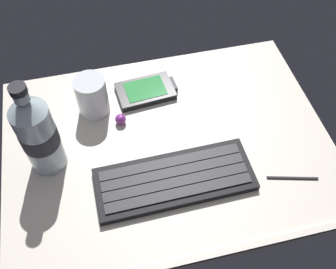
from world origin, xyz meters
The scene contains 7 objects.
ground_plane centered at (0.00, -0.23, -0.99)cm, with size 64.00×48.00×2.80cm.
keyboard centered at (-0.80, -8.59, 0.81)cm, with size 29.14×11.38×1.70cm.
handheld_device centered at (-1.56, 14.12, 0.73)cm, with size 13.26×8.65×1.50cm.
juice_cup centered at (-12.98, 12.08, 3.91)cm, with size 6.40×6.40×8.50cm.
water_bottle centered at (-22.91, 1.07, 9.01)cm, with size 6.73×6.73×20.80cm.
trackball_mouse centered at (-8.20, 7.34, 1.10)cm, with size 2.20×2.20×2.20cm, color purple.
stylus_pen centered at (20.67, -13.02, 0.35)cm, with size 0.70×0.70×9.50cm, color #26262B.
Camera 1 is at (-10.13, -43.01, 63.48)cm, focal length 41.82 mm.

